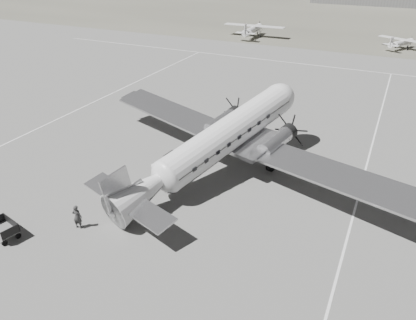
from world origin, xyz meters
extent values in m
plane|color=slate|center=(0.00, 0.00, 0.00)|extent=(260.00, 260.00, 0.00)
cube|color=silver|center=(12.00, 0.00, 0.01)|extent=(0.15, 80.00, 0.01)
cube|color=silver|center=(-18.00, 10.00, 0.01)|extent=(0.15, 60.00, 0.01)
cube|color=silver|center=(0.00, 40.00, 0.01)|extent=(90.00, 0.15, 0.01)
cube|color=#666456|center=(0.00, 95.00, 0.00)|extent=(260.00, 90.00, 0.01)
imported|color=#2D2D2D|center=(-3.58, -5.93, 0.84)|extent=(0.69, 0.53, 1.68)
imported|color=silver|center=(-3.06, -1.33, 0.88)|extent=(0.80, 0.95, 1.76)
imported|color=beige|center=(-2.28, 0.97, 0.76)|extent=(0.53, 0.77, 1.52)
camera|label=1|loc=(12.72, -21.14, 15.89)|focal=35.00mm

